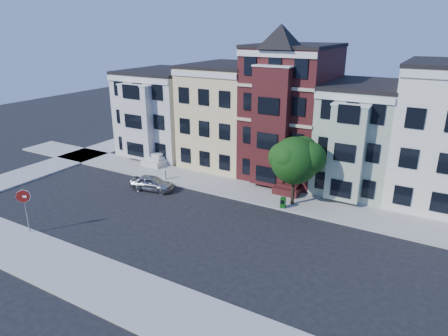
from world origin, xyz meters
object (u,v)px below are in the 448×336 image
Objects in this scene: newspaper_box at (283,203)px; fire_hydrant at (165,175)px; parked_car at (152,183)px; street_tree at (295,164)px; stop_sign at (26,208)px.

fire_hydrant is (-12.03, 0.31, -0.05)m from newspaper_box.
street_tree is at bearing -87.02° from parked_car.
fire_hydrant is 13.13m from stop_sign.
stop_sign is at bearing -146.37° from newspaper_box.
stop_sign reaches higher than parked_car.
stop_sign is (-14.31, -13.64, -1.66)m from street_tree.
fire_hydrant is (-0.46, 2.41, -0.14)m from parked_car.
parked_car is 4.57× the size of newspaper_box.
newspaper_box is 0.24× the size of stop_sign.
street_tree is 12.70m from parked_car.
stop_sign reaches higher than fire_hydrant.
parked_car is at bearing -178.28° from newspaper_box.
parked_car is 1.09× the size of stop_sign.
parked_car is (-11.96, -3.13, -2.94)m from street_tree.
fire_hydrant is at bearing -0.93° from parked_car.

